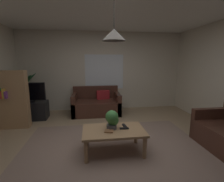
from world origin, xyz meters
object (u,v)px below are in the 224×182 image
at_px(couch_under_window, 96,105).
at_px(bookshelf_corner, 12,100).
at_px(tv_stand, 31,111).
at_px(coffee_table, 114,133).
at_px(remote_on_table_1, 124,126).
at_px(potted_plant_on_table, 112,119).
at_px(pendant_lamp, 114,35).
at_px(potted_palm_corner, 27,93).
at_px(book_on_table_0, 109,131).
at_px(remote_on_table_0, 124,128).
at_px(tv, 29,92).

relative_size(couch_under_window, bookshelf_corner, 1.03).
bearing_deg(tv_stand, coffee_table, -43.46).
distance_m(couch_under_window, remote_on_table_1, 2.15).
bearing_deg(coffee_table, potted_plant_on_table, 110.96).
height_order(couch_under_window, pendant_lamp, pendant_lamp).
distance_m(potted_plant_on_table, potted_palm_corner, 3.25).
bearing_deg(coffee_table, book_on_table_0, -141.05).
bearing_deg(couch_under_window, bookshelf_corner, -157.66).
xyz_separation_m(remote_on_table_0, bookshelf_corner, (-2.44, 1.38, 0.27)).
bearing_deg(coffee_table, potted_palm_corner, 133.73).
relative_size(remote_on_table_1, tv, 0.18).
xyz_separation_m(remote_on_table_1, potted_plant_on_table, (-0.24, -0.07, 0.17)).
xyz_separation_m(potted_palm_corner, bookshelf_corner, (0.03, -0.99, 0.05)).
relative_size(tv_stand, tv, 1.03).
xyz_separation_m(coffee_table, remote_on_table_0, (0.19, 0.01, 0.08)).
xyz_separation_m(remote_on_table_0, tv, (-2.26, 1.93, 0.34)).
relative_size(coffee_table, book_on_table_0, 7.40).
bearing_deg(potted_plant_on_table, tv_stand, 137.05).
relative_size(couch_under_window, coffee_table, 1.32).
bearing_deg(coffee_table, tv_stand, 136.54).
xyz_separation_m(book_on_table_0, bookshelf_corner, (-2.16, 1.46, 0.27)).
xyz_separation_m(potted_plant_on_table, tv, (-2.05, 1.89, 0.18)).
bearing_deg(pendant_lamp, couch_under_window, 95.80).
distance_m(tv_stand, bookshelf_corner, 0.75).
distance_m(couch_under_window, book_on_table_0, 2.31).
bearing_deg(remote_on_table_1, book_on_table_0, 26.21).
height_order(couch_under_window, tv, tv).
bearing_deg(book_on_table_0, bookshelf_corner, 145.89).
bearing_deg(potted_palm_corner, bookshelf_corner, -88.54).
relative_size(book_on_table_0, pendant_lamp, 0.24).
bearing_deg(pendant_lamp, potted_plant_on_table, 110.96).
bearing_deg(book_on_table_0, coffee_table, 38.95).
bearing_deg(potted_palm_corner, pendant_lamp, -46.27).
bearing_deg(pendant_lamp, remote_on_table_0, 1.55).
relative_size(couch_under_window, tv_stand, 1.60).
bearing_deg(bookshelf_corner, potted_palm_corner, 91.46).
relative_size(remote_on_table_1, pendant_lamp, 0.26).
xyz_separation_m(couch_under_window, tv_stand, (-1.84, -0.26, -0.03)).
relative_size(coffee_table, bookshelf_corner, 0.78).
xyz_separation_m(tv, bookshelf_corner, (-0.19, -0.55, -0.07)).
height_order(tv_stand, pendant_lamp, pendant_lamp).
distance_m(potted_plant_on_table, tv, 2.79).
distance_m(remote_on_table_1, potted_palm_corner, 3.38).
height_order(book_on_table_0, potted_plant_on_table, potted_plant_on_table).
relative_size(coffee_table, potted_plant_on_table, 3.19).
bearing_deg(potted_plant_on_table, couch_under_window, 95.40).
relative_size(remote_on_table_0, remote_on_table_1, 1.00).
xyz_separation_m(book_on_table_0, pendant_lamp, (0.09, 0.08, 1.59)).
relative_size(couch_under_window, pendant_lamp, 2.31).
relative_size(book_on_table_0, remote_on_table_1, 0.92).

